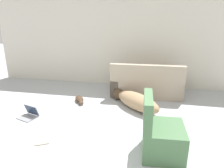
{
  "coord_description": "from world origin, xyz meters",
  "views": [
    {
      "loc": [
        1.2,
        -2.49,
        2.08
      ],
      "look_at": [
        0.42,
        1.5,
        0.69
      ],
      "focal_mm": 35.0,
      "sensor_mm": 36.0,
      "label": 1
    }
  ],
  "objects_px": {
    "dog": "(136,101)",
    "laptop_open": "(29,113)",
    "book_cream": "(42,142)",
    "side_chair": "(161,135)",
    "cat": "(80,99)",
    "couch": "(146,84)"
  },
  "relations": [
    {
      "from": "dog",
      "to": "laptop_open",
      "type": "bearing_deg",
      "value": 64.09
    },
    {
      "from": "book_cream",
      "to": "side_chair",
      "type": "xyz_separation_m",
      "value": [
        1.89,
        0.1,
        0.3
      ]
    },
    {
      "from": "side_chair",
      "to": "laptop_open",
      "type": "bearing_deg",
      "value": 71.69
    },
    {
      "from": "book_cream",
      "to": "dog",
      "type": "bearing_deg",
      "value": 50.15
    },
    {
      "from": "book_cream",
      "to": "side_chair",
      "type": "bearing_deg",
      "value": 3.0
    },
    {
      "from": "cat",
      "to": "book_cream",
      "type": "xyz_separation_m",
      "value": [
        -0.05,
        -1.73,
        -0.05
      ]
    },
    {
      "from": "couch",
      "to": "dog",
      "type": "height_order",
      "value": "couch"
    },
    {
      "from": "laptop_open",
      "to": "book_cream",
      "type": "distance_m",
      "value": 1.07
    },
    {
      "from": "couch",
      "to": "side_chair",
      "type": "bearing_deg",
      "value": 95.33
    },
    {
      "from": "laptop_open",
      "to": "book_cream",
      "type": "relative_size",
      "value": 1.6
    },
    {
      "from": "book_cream",
      "to": "side_chair",
      "type": "height_order",
      "value": "side_chair"
    },
    {
      "from": "cat",
      "to": "side_chair",
      "type": "relative_size",
      "value": 0.56
    },
    {
      "from": "laptop_open",
      "to": "side_chair",
      "type": "bearing_deg",
      "value": 2.9
    },
    {
      "from": "dog",
      "to": "cat",
      "type": "bearing_deg",
      "value": 38.65
    },
    {
      "from": "laptop_open",
      "to": "dog",
      "type": "bearing_deg",
      "value": 40.3
    },
    {
      "from": "couch",
      "to": "laptop_open",
      "type": "xyz_separation_m",
      "value": [
        -2.27,
        -1.71,
        -0.2
      ]
    },
    {
      "from": "cat",
      "to": "couch",
      "type": "bearing_deg",
      "value": 87.58
    },
    {
      "from": "cat",
      "to": "book_cream",
      "type": "bearing_deg",
      "value": -31.3
    },
    {
      "from": "laptop_open",
      "to": "book_cream",
      "type": "bearing_deg",
      "value": -30.85
    },
    {
      "from": "cat",
      "to": "laptop_open",
      "type": "distance_m",
      "value": 1.19
    },
    {
      "from": "dog",
      "to": "side_chair",
      "type": "height_order",
      "value": "side_chair"
    },
    {
      "from": "dog",
      "to": "book_cream",
      "type": "height_order",
      "value": "dog"
    }
  ]
}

